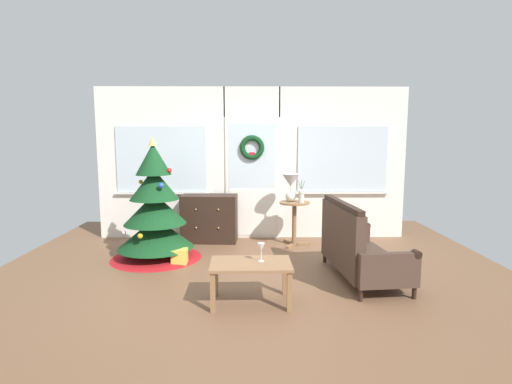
{
  "coord_description": "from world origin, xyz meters",
  "views": [
    {
      "loc": [
        -0.01,
        -4.77,
        1.73
      ],
      "look_at": [
        0.05,
        0.55,
        1.0
      ],
      "focal_mm": 28.34,
      "sensor_mm": 36.0,
      "label": 1
    }
  ],
  "objects": [
    {
      "name": "ground_plane",
      "position": [
        0.0,
        0.0,
        0.0
      ],
      "size": [
        6.76,
        6.76,
        0.0
      ],
      "primitive_type": "plane",
      "color": "brown"
    },
    {
      "name": "back_wall_with_door",
      "position": [
        0.0,
        2.08,
        1.28
      ],
      "size": [
        5.2,
        0.19,
        2.55
      ],
      "color": "white",
      "rests_on": "ground"
    },
    {
      "name": "christmas_tree",
      "position": [
        -1.38,
        0.87,
        0.62
      ],
      "size": [
        1.29,
        1.29,
        1.72
      ],
      "color": "#4C331E",
      "rests_on": "ground"
    },
    {
      "name": "dresser_cabinet",
      "position": [
        -0.71,
        1.79,
        0.39
      ],
      "size": [
        0.92,
        0.48,
        0.78
      ],
      "color": "black",
      "rests_on": "ground"
    },
    {
      "name": "settee_sofa",
      "position": [
        1.27,
        0.0,
        0.38
      ],
      "size": [
        0.85,
        1.54,
        0.96
      ],
      "color": "black",
      "rests_on": "ground"
    },
    {
      "name": "side_table",
      "position": [
        0.67,
        1.54,
        0.5
      ],
      "size": [
        0.5,
        0.48,
        0.7
      ],
      "color": "#8E6642",
      "rests_on": "ground"
    },
    {
      "name": "table_lamp",
      "position": [
        0.61,
        1.58,
        0.99
      ],
      "size": [
        0.28,
        0.28,
        0.44
      ],
      "color": "silver",
      "rests_on": "side_table"
    },
    {
      "name": "flower_vase",
      "position": [
        0.77,
        1.48,
        0.82
      ],
      "size": [
        0.11,
        0.1,
        0.35
      ],
      "color": "beige",
      "rests_on": "side_table"
    },
    {
      "name": "coffee_table",
      "position": [
        -0.02,
        -0.73,
        0.37
      ],
      "size": [
        0.85,
        0.54,
        0.44
      ],
      "color": "#8E6642",
      "rests_on": "ground"
    },
    {
      "name": "wine_glass",
      "position": [
        0.09,
        -0.69,
        0.58
      ],
      "size": [
        0.08,
        0.08,
        0.2
      ],
      "color": "silver",
      "rests_on": "coffee_table"
    },
    {
      "name": "gift_box",
      "position": [
        -1.0,
        0.59,
        0.1
      ],
      "size": [
        0.21,
        0.19,
        0.21
      ],
      "primitive_type": "cube",
      "color": "#D8C64C",
      "rests_on": "ground"
    }
  ]
}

